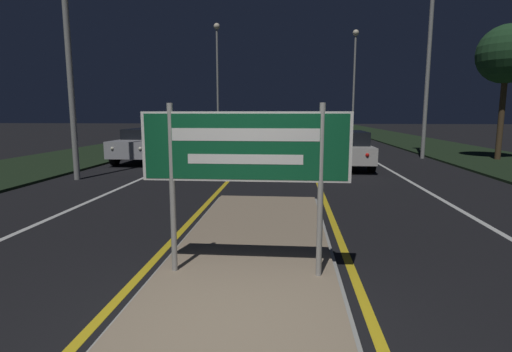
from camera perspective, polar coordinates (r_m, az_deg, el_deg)
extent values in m
plane|color=black|center=(3.83, -4.26, -23.64)|extent=(160.00, 160.00, 0.00)
cube|color=#999993|center=(5.14, -1.49, -14.41)|extent=(2.36, 9.44, 0.05)
cube|color=gray|center=(5.13, -1.50, -14.15)|extent=(2.24, 9.32, 0.10)
cube|color=black|center=(25.34, -18.43, 3.88)|extent=(5.00, 100.00, 0.08)
cube|color=black|center=(24.94, 26.06, 3.35)|extent=(5.00, 100.00, 0.08)
cube|color=gold|center=(28.32, 1.09, 4.74)|extent=(0.12, 70.00, 0.01)
cube|color=gold|center=(28.27, 6.66, 4.67)|extent=(0.12, 70.00, 0.01)
cube|color=silver|center=(28.65, -4.58, 4.76)|extent=(0.12, 70.00, 0.01)
cube|color=silver|center=(28.49, 12.38, 4.56)|extent=(0.12, 70.00, 0.01)
cube|color=silver|center=(29.30, -10.40, 4.73)|extent=(0.10, 70.00, 0.01)
cube|color=silver|center=(29.03, 18.27, 4.39)|extent=(0.10, 70.00, 0.01)
cylinder|color=#9E9E99|center=(4.99, -11.87, -1.87)|extent=(0.07, 0.07, 2.08)
cylinder|color=#9E9E99|center=(4.79, 9.21, -2.24)|extent=(0.07, 0.07, 2.08)
cube|color=#0F512D|center=(4.74, -1.57, 4.19)|extent=(2.50, 0.04, 0.83)
cube|color=white|center=(4.72, -1.61, 4.17)|extent=(2.50, 0.00, 0.83)
cube|color=#0F512D|center=(4.71, -1.61, 4.17)|extent=(2.42, 0.01, 0.78)
cube|color=white|center=(4.70, -1.62, 5.92)|extent=(1.75, 0.01, 0.15)
cube|color=white|center=(4.72, -1.61, 2.41)|extent=(1.37, 0.01, 0.12)
cylinder|color=#9E9E99|center=(14.04, -25.63, 21.54)|extent=(0.18, 0.18, 10.66)
cylinder|color=#9E9E99|center=(37.84, -5.51, 13.07)|extent=(0.18, 0.18, 9.67)
sphere|color=#F9EAC6|center=(38.53, -5.63, 20.51)|extent=(0.57, 0.57, 0.57)
cylinder|color=#9E9E99|center=(20.15, 23.44, 15.17)|extent=(0.18, 0.18, 9.02)
cylinder|color=#9E9E99|center=(38.46, 13.81, 12.34)|extent=(0.18, 0.18, 9.07)
sphere|color=#F9EAC6|center=(39.04, 14.07, 19.24)|extent=(0.55, 0.55, 0.55)
cube|color=silver|center=(15.85, 12.12, 3.48)|extent=(1.87, 4.32, 0.60)
cube|color=black|center=(15.55, 12.31, 5.38)|extent=(1.64, 2.25, 0.49)
sphere|color=red|center=(13.66, 10.82, 3.00)|extent=(0.14, 0.14, 0.14)
sphere|color=red|center=(13.82, 15.60, 2.90)|extent=(0.14, 0.14, 0.14)
cylinder|color=black|center=(17.12, 8.57, 2.97)|extent=(0.22, 0.64, 0.64)
cylinder|color=black|center=(17.32, 14.49, 2.86)|extent=(0.22, 0.64, 0.64)
cylinder|color=black|center=(14.46, 9.22, 1.88)|extent=(0.22, 0.64, 0.64)
cylinder|color=black|center=(14.70, 16.18, 1.75)|extent=(0.22, 0.64, 0.64)
cube|color=navy|center=(25.63, 9.35, 5.63)|extent=(1.88, 4.31, 0.69)
cube|color=black|center=(25.35, 9.43, 6.94)|extent=(1.66, 2.24, 0.50)
sphere|color=red|center=(23.46, 8.32, 5.58)|extent=(0.14, 0.14, 0.14)
sphere|color=red|center=(23.56, 11.17, 5.52)|extent=(0.14, 0.14, 0.14)
cylinder|color=black|center=(26.93, 7.20, 5.10)|extent=(0.22, 0.61, 0.61)
cylinder|color=black|center=(27.06, 11.04, 5.02)|extent=(0.22, 0.61, 0.61)
cylinder|color=black|center=(24.27, 7.44, 4.69)|extent=(0.22, 0.61, 0.61)
cylinder|color=black|center=(24.41, 11.69, 4.60)|extent=(0.22, 0.61, 0.61)
cube|color=#B7B7BC|center=(38.51, 8.50, 6.75)|extent=(1.70, 4.27, 0.66)
cube|color=black|center=(38.24, 8.55, 7.54)|extent=(1.50, 2.22, 0.41)
sphere|color=red|center=(36.36, 7.87, 6.78)|extent=(0.14, 0.14, 0.14)
sphere|color=red|center=(36.43, 9.54, 6.74)|extent=(0.14, 0.14, 0.14)
cylinder|color=black|center=(39.80, 7.21, 6.38)|extent=(0.22, 0.71, 0.71)
cylinder|color=black|center=(39.89, 9.55, 6.33)|extent=(0.22, 0.71, 0.71)
cylinder|color=black|center=(37.16, 7.36, 6.20)|extent=(0.22, 0.71, 0.71)
cylinder|color=black|center=(37.26, 9.87, 6.15)|extent=(0.22, 0.71, 0.71)
cube|color=#B7B7BC|center=(17.91, -15.39, 4.11)|extent=(1.77, 4.28, 0.66)
cube|color=black|center=(18.11, -15.18, 5.89)|extent=(1.55, 2.23, 0.42)
sphere|color=white|center=(16.16, -19.83, 3.71)|extent=(0.14, 0.14, 0.14)
sphere|color=white|center=(15.73, -16.20, 3.76)|extent=(0.14, 0.14, 0.14)
cylinder|color=black|center=(17.04, -19.55, 2.57)|extent=(0.22, 0.66, 0.66)
cylinder|color=black|center=(16.41, -14.18, 2.59)|extent=(0.22, 0.66, 0.66)
cylinder|color=black|center=(19.47, -16.33, 3.46)|extent=(0.22, 0.66, 0.66)
cylinder|color=black|center=(18.93, -11.56, 3.49)|extent=(0.22, 0.66, 0.66)
cube|color=black|center=(32.45, -0.64, 6.43)|extent=(1.78, 4.25, 0.69)
cube|color=black|center=(32.68, -0.60, 7.43)|extent=(1.57, 2.21, 0.43)
sphere|color=white|center=(30.41, -2.07, 6.43)|extent=(0.14, 0.14, 0.14)
sphere|color=white|center=(30.30, 0.01, 6.42)|extent=(0.14, 0.14, 0.14)
cylinder|color=black|center=(31.25, -2.43, 5.70)|extent=(0.22, 0.64, 0.64)
cylinder|color=black|center=(31.08, 0.69, 5.69)|extent=(0.22, 0.64, 0.64)
cylinder|color=black|center=(33.86, -1.86, 5.95)|extent=(0.22, 0.64, 0.64)
cylinder|color=black|center=(33.70, 1.03, 5.94)|extent=(0.22, 0.64, 0.64)
cylinder|color=#4C3823|center=(20.37, 31.65, 7.54)|extent=(0.24, 0.24, 3.92)
sphere|color=#1E4223|center=(20.52, 32.24, 14.53)|extent=(2.44, 2.44, 2.44)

